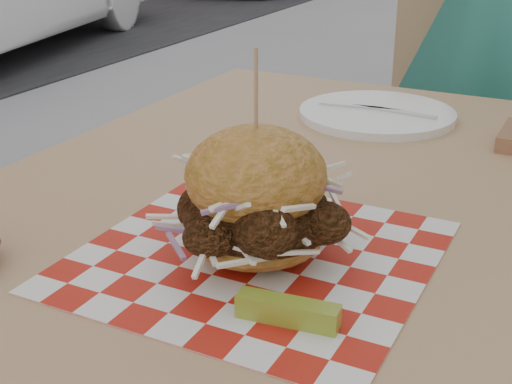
{
  "coord_description": "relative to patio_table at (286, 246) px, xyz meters",
  "views": [
    {
      "loc": [
        0.65,
        -1.04,
        1.11
      ],
      "look_at": [
        0.34,
        -0.44,
        0.82
      ],
      "focal_mm": 50.0,
      "sensor_mm": 36.0,
      "label": 1
    }
  ],
  "objects": [
    {
      "name": "paper_liner",
      "position": [
        0.04,
        -0.18,
        0.08
      ],
      "size": [
        0.36,
        0.36,
        0.0
      ],
      "primitive_type": "cube",
      "color": "red",
      "rests_on": "patio_table"
    },
    {
      "name": "sandwich",
      "position": [
        0.04,
        -0.18,
        0.14
      ],
      "size": [
        0.2,
        0.2,
        0.22
      ],
      "color": "#C07C36",
      "rests_on": "paper_liner"
    },
    {
      "name": "place_setting",
      "position": [
        0.0,
        0.38,
        0.09
      ],
      "size": [
        0.27,
        0.27,
        0.02
      ],
      "color": "white",
      "rests_on": "patio_table"
    },
    {
      "name": "pickle_spear",
      "position": [
        0.13,
        -0.28,
        0.09
      ],
      "size": [
        0.1,
        0.03,
        0.02
      ],
      "primitive_type": "cube",
      "rotation": [
        0.0,
        0.0,
        0.12
      ],
      "color": "#A7AB31",
      "rests_on": "paper_liner"
    },
    {
      "name": "patio_chair",
      "position": [
        0.01,
        1.1,
        -0.12
      ],
      "size": [
        0.45,
        0.46,
        0.95
      ],
      "rotation": [
        0.0,
        0.0,
        -0.07
      ],
      "color": "tan",
      "rests_on": "ground"
    },
    {
      "name": "patio_table",
      "position": [
        0.0,
        0.0,
        0.0
      ],
      "size": [
        0.8,
        1.2,
        0.75
      ],
      "color": "tan",
      "rests_on": "ground"
    }
  ]
}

